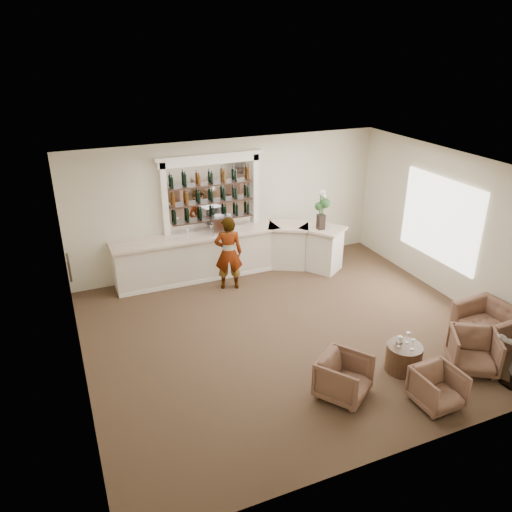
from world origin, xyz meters
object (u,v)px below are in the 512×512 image
(sommelier, at_px, (228,253))
(armchair_center, at_px, (437,388))
(armchair_left, at_px, (344,377))
(bar_counter, at_px, (232,253))
(armchair_right, at_px, (474,351))
(cocktail_table, at_px, (404,358))
(espresso_machine, at_px, (222,225))
(armchair_far, at_px, (489,325))
(flower_vase, at_px, (322,207))

(sommelier, height_order, armchair_center, sommelier)
(sommelier, height_order, armchair_left, sommelier)
(bar_counter, relative_size, armchair_right, 7.05)
(cocktail_table, distance_m, espresso_machine, 5.32)
(cocktail_table, relative_size, armchair_right, 0.78)
(armchair_left, bearing_deg, armchair_far, -30.00)
(bar_counter, bearing_deg, armchair_left, -89.19)
(armchair_left, distance_m, armchair_center, 1.49)
(flower_vase, bearing_deg, armchair_right, -83.98)
(bar_counter, distance_m, sommelier, 0.80)
(armchair_right, bearing_deg, flower_vase, 128.65)
(cocktail_table, bearing_deg, bar_counter, 106.42)
(flower_vase, bearing_deg, cocktail_table, -98.84)
(armchair_right, distance_m, armchair_far, 1.12)
(armchair_center, height_order, armchair_far, armchair_far)
(armchair_left, relative_size, armchair_far, 0.72)
(flower_vase, bearing_deg, bar_counter, 162.06)
(armchair_right, bearing_deg, cocktail_table, -169.20)
(flower_vase, bearing_deg, armchair_left, -114.70)
(cocktail_table, relative_size, sommelier, 0.35)
(armchair_center, bearing_deg, bar_counter, 101.27)
(bar_counter, height_order, armchair_far, bar_counter)
(sommelier, xyz_separation_m, flower_vase, (2.42, -0.02, 0.81))
(cocktail_table, relative_size, armchair_far, 0.56)
(sommelier, distance_m, armchair_far, 5.69)
(armchair_left, height_order, armchair_right, armchair_right)
(armchair_center, xyz_separation_m, flower_vase, (0.76, 5.19, 1.37))
(sommelier, bearing_deg, bar_counter, -97.15)
(cocktail_table, distance_m, armchair_right, 1.25)
(sommelier, distance_m, espresso_machine, 0.84)
(espresso_machine, height_order, flower_vase, flower_vase)
(armchair_center, height_order, armchair_right, armchair_right)
(cocktail_table, height_order, armchair_far, armchair_far)
(bar_counter, xyz_separation_m, armchair_center, (1.34, -5.87, -0.25))
(armchair_left, bearing_deg, armchair_center, -66.36)
(armchair_right, xyz_separation_m, armchair_far, (0.97, 0.57, -0.00))
(armchair_left, bearing_deg, espresso_machine, 58.28)
(armchair_left, relative_size, armchair_center, 1.11)
(armchair_center, bearing_deg, armchair_right, 20.34)
(armchair_center, distance_m, armchair_far, 2.47)
(sommelier, height_order, armchair_right, sommelier)
(armchair_center, distance_m, espresso_machine, 6.19)
(bar_counter, bearing_deg, cocktail_table, -73.58)
(sommelier, xyz_separation_m, armchair_right, (2.92, -4.70, -0.52))
(bar_counter, bearing_deg, sommelier, -115.63)
(armchair_center, distance_m, flower_vase, 5.42)
(cocktail_table, bearing_deg, armchair_center, -96.07)
(armchair_far, bearing_deg, bar_counter, -147.20)
(armchair_left, distance_m, espresso_machine, 5.23)
(sommelier, bearing_deg, flower_vase, -161.90)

